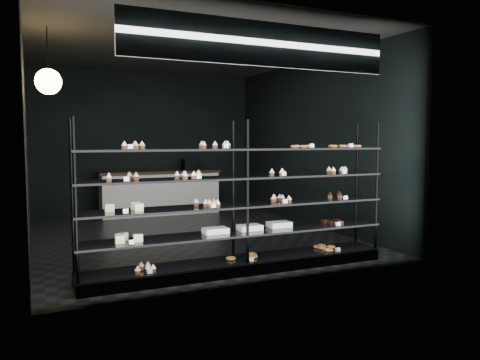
# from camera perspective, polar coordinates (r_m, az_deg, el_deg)

# --- Properties ---
(room) EXTENTS (5.01, 6.01, 3.20)m
(room) POSITION_cam_1_polar(r_m,az_deg,el_deg) (8.13, -6.61, 4.40)
(room) COLOR black
(room) RESTS_ON ground
(display_shelf) EXTENTS (4.00, 0.50, 1.91)m
(display_shelf) POSITION_cam_1_polar(r_m,az_deg,el_deg) (5.89, -0.16, -5.23)
(display_shelf) COLOR black
(display_shelf) RESTS_ON room
(signage) EXTENTS (3.30, 0.05, 0.50)m
(signage) POSITION_cam_1_polar(r_m,az_deg,el_deg) (5.52, 2.84, 16.22)
(signage) COLOR #0C0C3F
(signage) RESTS_ON room
(pendant_lamp) EXTENTS (0.34, 0.34, 0.90)m
(pendant_lamp) POSITION_cam_1_polar(r_m,az_deg,el_deg) (6.92, -22.33, 11.05)
(pendant_lamp) COLOR black
(pendant_lamp) RESTS_ON room
(service_counter) EXTENTS (2.70, 0.65, 1.23)m
(service_counter) POSITION_cam_1_polar(r_m,az_deg,el_deg) (10.65, -9.67, -1.44)
(service_counter) COLOR silver
(service_counter) RESTS_ON room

